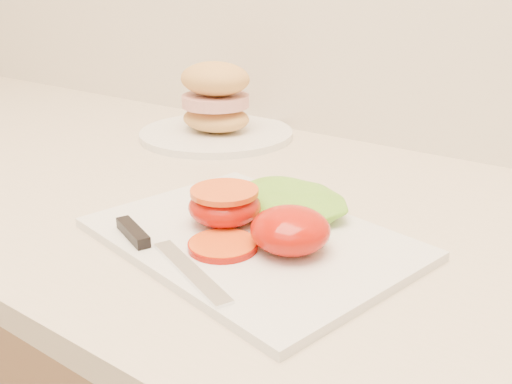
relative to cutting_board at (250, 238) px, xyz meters
The scene contains 7 objects.
cutting_board is the anchor object (origin of this frame).
tomato_half_dome 0.06m from the cutting_board, ahead, with size 0.08×0.08×0.04m, color #AF0E0A.
tomato_half_cut 0.05m from the cutting_board, behind, with size 0.08×0.08×0.04m.
tomato_slice_0 0.04m from the cutting_board, 92.99° to the right, with size 0.07×0.07×0.01m, color orange.
lettuce_leaf_0 0.07m from the cutting_board, 89.94° to the left, with size 0.15×0.10×0.03m, color #87C434.
knife 0.10m from the cutting_board, 122.43° to the right, with size 0.20×0.07×0.01m.
sandwich_plate 0.43m from the cutting_board, 134.90° to the left, with size 0.27×0.27×0.13m.
Camera 1 is at (-0.11, 1.13, 1.20)m, focal length 40.00 mm.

